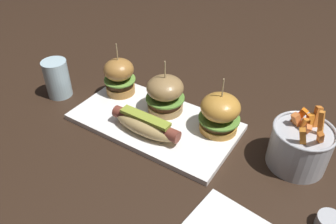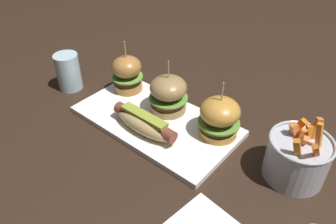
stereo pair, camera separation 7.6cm
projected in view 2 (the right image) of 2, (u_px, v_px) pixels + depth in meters
ground_plane at (156, 123)px, 0.82m from camera, size 3.00×3.00×0.00m
platter_main at (156, 121)px, 0.81m from camera, size 0.40×0.21×0.01m
hot_dog at (144, 123)px, 0.76m from camera, size 0.18×0.06×0.05m
slider_left at (127, 73)px, 0.88m from camera, size 0.08×0.08×0.14m
slider_center at (168, 94)px, 0.81m from camera, size 0.10×0.10×0.14m
slider_right at (219, 117)px, 0.74m from camera, size 0.10×0.10×0.14m
fries_bucket at (297, 157)px, 0.65m from camera, size 0.13×0.13×0.14m
water_glass at (68, 72)px, 0.91m from camera, size 0.07×0.07×0.10m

